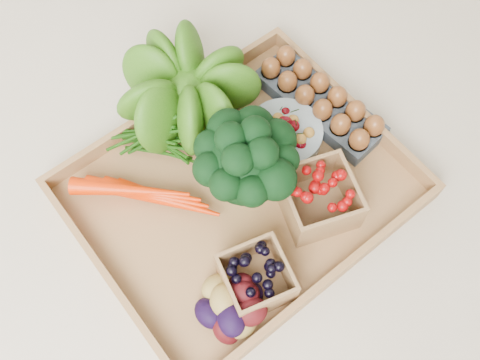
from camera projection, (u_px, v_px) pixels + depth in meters
ground at (240, 194)px, 0.97m from camera, size 4.00×4.00×0.00m
tray at (240, 193)px, 0.96m from camera, size 0.55×0.45×0.01m
carrots at (144, 193)px, 0.92m from camera, size 0.21×0.15×0.05m
lettuce at (187, 84)px, 0.95m from camera, size 0.17×0.17×0.17m
broccoli at (246, 174)px, 0.89m from camera, size 0.18×0.18×0.14m
cherry_bowl at (284, 135)px, 0.98m from camera, size 0.14×0.14×0.04m
egg_carton at (319, 104)px, 1.01m from camera, size 0.12×0.27×0.03m
potatoes at (237, 306)px, 0.82m from camera, size 0.14×0.14×0.08m
punnet_blackberry at (256, 278)px, 0.85m from camera, size 0.12×0.12×0.07m
punnet_raspberry at (318, 198)px, 0.90m from camera, size 0.15×0.15×0.08m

